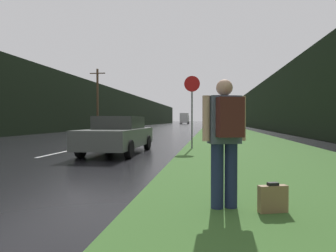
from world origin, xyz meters
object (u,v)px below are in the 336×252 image
at_px(hitchhiker_with_backpack, 225,135).
at_px(car_passing_near, 118,135).
at_px(suitcase, 273,199).
at_px(delivery_truck, 185,118).
at_px(stop_sign, 192,104).

xyz_separation_m(hitchhiker_with_backpack, car_passing_near, (-3.68, 6.76, -0.34)).
distance_m(suitcase, delivery_truck, 91.17).
distance_m(hitchhiker_with_backpack, car_passing_near, 7.71).
height_order(stop_sign, hitchhiker_with_backpack, stop_sign).
bearing_deg(car_passing_near, stop_sign, -142.58).
xyz_separation_m(hitchhiker_with_backpack, delivery_truck, (-8.25, 90.63, 0.73)).
bearing_deg(suitcase, stop_sign, 82.04).
bearing_deg(stop_sign, delivery_truck, 95.07).
bearing_deg(car_passing_near, hitchhiker_with_backpack, 118.56).
bearing_deg(delivery_truck, suitcase, -84.41).
bearing_deg(stop_sign, hitchhiker_with_backpack, -83.56).
distance_m(stop_sign, car_passing_near, 3.60).
bearing_deg(hitchhiker_with_backpack, car_passing_near, 100.27).
xyz_separation_m(stop_sign, suitcase, (1.62, -8.91, -1.75)).
xyz_separation_m(stop_sign, delivery_truck, (-7.25, 81.82, -0.16)).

